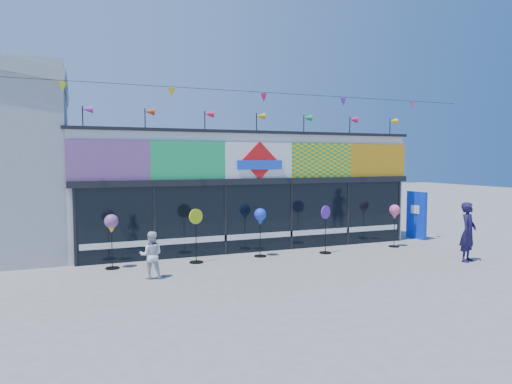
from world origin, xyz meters
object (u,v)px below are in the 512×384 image
spinner_0 (111,225)px  spinner_1 (196,234)px  spinner_2 (260,218)px  adult_man (468,232)px  child (151,255)px  blue_sign (416,215)px  spinner_4 (395,213)px  spinner_3 (326,228)px

spinner_0 → spinner_1: (2.43, -0.14, -0.39)m
spinner_2 → adult_man: adult_man is taller
spinner_1 → spinner_2: 2.18m
child → spinner_1: bearing=-126.5°
spinner_2 → adult_man: size_ratio=0.86×
spinner_0 → spinner_2: bearing=-0.4°
blue_sign → child: bearing=-173.3°
blue_sign → spinner_1: 9.22m
spinner_0 → spinner_1: spinner_1 is taller
spinner_4 → adult_man: adult_man is taller
blue_sign → spinner_1: blue_sign is taller
spinner_3 → spinner_4: spinner_3 is taller
spinner_2 → spinner_3: spinner_3 is taller
blue_sign → spinner_4: 2.24m
spinner_2 → spinner_3: bearing=-7.9°
spinner_2 → adult_man: bearing=-27.9°
spinner_0 → adult_man: 10.67m
spinner_0 → spinner_3: bearing=-2.9°
spinner_0 → spinner_1: bearing=-3.3°
spinner_0 → spinner_4: 9.66m
spinner_1 → child: (-1.55, -1.36, -0.25)m
spinner_0 → child: bearing=-59.6°
blue_sign → spinner_4: (-1.93, -1.09, 0.28)m
blue_sign → spinner_3: bearing=-171.9°
spinner_4 → blue_sign: bearing=29.5°
spinner_0 → spinner_2: 4.57m
spinner_1 → spinner_2: (2.14, 0.10, 0.39)m
spinner_1 → adult_man: bearing=-20.4°
spinner_2 → child: spinner_2 is taller
spinner_4 → adult_man: size_ratio=0.84×
spinner_1 → child: spinner_1 is taller
spinner_4 → child: spinner_4 is taller
spinner_2 → spinner_4: bearing=-2.7°
spinner_2 → child: size_ratio=1.26×
child → spinner_0: bearing=-47.5°
spinner_1 → spinner_0: bearing=176.7°
spinner_0 → spinner_3: (6.79, -0.34, -0.41)m
blue_sign → spinner_3: (-4.80, -1.17, -0.09)m
adult_man → child: size_ratio=1.46×
adult_man → spinner_0: bearing=137.1°
spinner_3 → spinner_4: (2.86, 0.07, 0.37)m
spinner_0 → adult_man: size_ratio=0.86×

